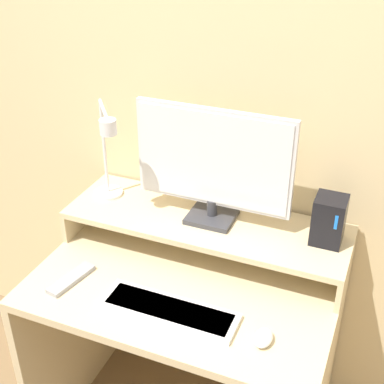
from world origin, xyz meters
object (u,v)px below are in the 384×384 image
(router_dock, at_px, (329,220))
(keyboard, at_px, (169,310))
(remote_control, at_px, (71,279))
(monitor, at_px, (213,163))
(mouse, at_px, (263,338))
(desk_lamp, at_px, (107,156))

(router_dock, xyz_separation_m, keyboard, (-0.40, -0.39, -0.20))
(keyboard, distance_m, remote_control, 0.37)
(monitor, xyz_separation_m, router_dock, (0.40, 0.02, -0.14))
(monitor, bearing_deg, keyboard, -90.10)
(router_dock, bearing_deg, remote_control, -154.24)
(remote_control, bearing_deg, monitor, 43.93)
(mouse, bearing_deg, desk_lamp, 154.60)
(remote_control, bearing_deg, router_dock, 25.76)
(router_dock, height_order, remote_control, router_dock)
(router_dock, bearing_deg, monitor, -177.80)
(router_dock, bearing_deg, mouse, -103.69)
(router_dock, height_order, mouse, router_dock)
(monitor, xyz_separation_m, remote_control, (-0.37, -0.36, -0.34))
(mouse, relative_size, remote_control, 0.43)
(keyboard, bearing_deg, mouse, -1.44)
(monitor, height_order, router_dock, monitor)
(desk_lamp, height_order, mouse, desk_lamp)
(keyboard, xyz_separation_m, remote_control, (-0.37, 0.01, -0.00))
(monitor, height_order, keyboard, monitor)
(router_dock, relative_size, keyboard, 0.38)
(keyboard, bearing_deg, remote_control, 177.71)
(keyboard, bearing_deg, router_dock, 43.95)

